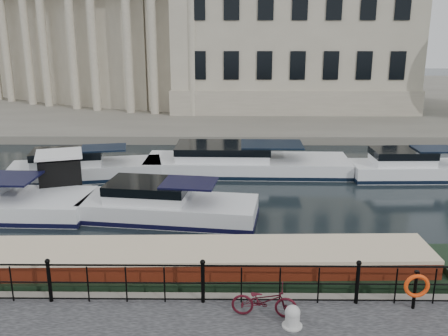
{
  "coord_description": "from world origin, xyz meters",
  "views": [
    {
      "loc": [
        0.68,
        -13.86,
        7.52
      ],
      "look_at": [
        0.5,
        2.0,
        3.0
      ],
      "focal_mm": 40.0,
      "sensor_mm": 36.0,
      "label": 1
    }
  ],
  "objects_px": {
    "bicycle": "(264,301)",
    "mooring_bollard": "(292,317)",
    "harbour_hut": "(61,178)",
    "narrowboat": "(206,273)",
    "life_ring_post": "(416,286)"
  },
  "relations": [
    {
      "from": "bicycle",
      "to": "narrowboat",
      "type": "xyz_separation_m",
      "value": [
        -1.57,
        2.54,
        -0.61
      ]
    },
    {
      "from": "bicycle",
      "to": "mooring_bollard",
      "type": "bearing_deg",
      "value": -117.71
    },
    {
      "from": "bicycle",
      "to": "mooring_bollard",
      "type": "distance_m",
      "value": 0.81
    },
    {
      "from": "life_ring_post",
      "to": "mooring_bollard",
      "type": "bearing_deg",
      "value": -166.47
    },
    {
      "from": "mooring_bollard",
      "to": "life_ring_post",
      "type": "height_order",
      "value": "life_ring_post"
    },
    {
      "from": "bicycle",
      "to": "life_ring_post",
      "type": "height_order",
      "value": "life_ring_post"
    },
    {
      "from": "mooring_bollard",
      "to": "bicycle",
      "type": "bearing_deg",
      "value": 145.71
    },
    {
      "from": "mooring_bollard",
      "to": "harbour_hut",
      "type": "xyz_separation_m",
      "value": [
        -9.11,
        10.82,
        0.14
      ]
    },
    {
      "from": "life_ring_post",
      "to": "bicycle",
      "type": "bearing_deg",
      "value": -175.18
    },
    {
      "from": "bicycle",
      "to": "harbour_hut",
      "type": "bearing_deg",
      "value": 45.76
    },
    {
      "from": "harbour_hut",
      "to": "mooring_bollard",
      "type": "bearing_deg",
      "value": -67.5
    },
    {
      "from": "mooring_bollard",
      "to": "narrowboat",
      "type": "bearing_deg",
      "value": 126.7
    },
    {
      "from": "bicycle",
      "to": "mooring_bollard",
      "type": "xyz_separation_m",
      "value": [
        0.65,
        -0.44,
        -0.17
      ]
    },
    {
      "from": "narrowboat",
      "to": "harbour_hut",
      "type": "height_order",
      "value": "harbour_hut"
    },
    {
      "from": "mooring_bollard",
      "to": "life_ring_post",
      "type": "xyz_separation_m",
      "value": [
        3.2,
        0.77,
        0.4
      ]
    }
  ]
}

